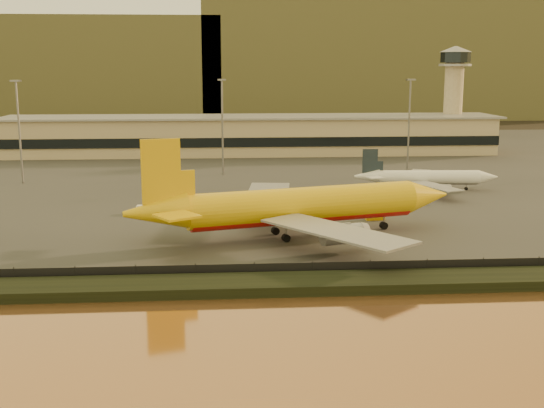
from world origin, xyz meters
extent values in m
plane|color=black|center=(0.00, 0.00, 0.00)|extent=(900.00, 900.00, 0.00)
cube|color=black|center=(0.00, -17.00, 0.70)|extent=(320.00, 7.00, 1.40)
cube|color=#2D2D2D|center=(0.00, 95.00, 0.10)|extent=(320.00, 220.00, 0.20)
cube|color=black|center=(0.00, -13.00, 1.30)|extent=(300.00, 0.05, 2.20)
cube|color=tan|center=(0.00, 125.00, 6.20)|extent=(160.00, 22.00, 12.00)
cube|color=black|center=(0.00, 113.80, 5.20)|extent=(160.00, 0.60, 3.00)
cube|color=gray|center=(0.00, 125.00, 12.50)|extent=(164.00, 24.00, 0.60)
cylinder|color=tan|center=(70.00, 131.00, 15.20)|extent=(6.40, 6.40, 30.00)
cylinder|color=black|center=(70.00, 131.00, 31.95)|extent=(10.40, 10.40, 3.50)
cone|color=gray|center=(70.00, 131.00, 34.70)|extent=(11.20, 11.20, 2.00)
cylinder|color=gray|center=(70.00, 131.00, 29.40)|extent=(11.20, 11.20, 0.80)
cylinder|color=slate|center=(-60.00, 70.00, 12.70)|extent=(0.50, 0.50, 25.00)
cube|color=slate|center=(-60.00, 70.00, 25.40)|extent=(2.20, 2.20, 0.40)
cylinder|color=slate|center=(-10.00, 80.00, 12.70)|extent=(0.50, 0.50, 25.00)
cube|color=slate|center=(-10.00, 80.00, 25.40)|extent=(2.20, 2.20, 0.40)
cylinder|color=slate|center=(40.00, 78.00, 12.70)|extent=(0.50, 0.50, 25.00)
cube|color=slate|center=(40.00, 78.00, 25.40)|extent=(2.20, 2.20, 0.40)
cube|color=brown|center=(-140.00, 340.00, 27.50)|extent=(260.00, 160.00, 55.00)
cube|color=brown|center=(90.00, 340.00, 35.00)|extent=(220.00, 160.00, 70.00)
cylinder|color=#DDAD0B|center=(3.58, 10.67, 5.76)|extent=(40.62, 16.32, 5.85)
cylinder|color=red|center=(3.58, 10.67, 4.74)|extent=(39.20, 14.79, 4.56)
cone|color=#DDAD0B|center=(26.92, 17.05, 5.76)|extent=(9.14, 7.72, 5.85)
cone|color=#DDAD0B|center=(-20.85, 4.00, 6.20)|extent=(11.31, 8.31, 5.85)
cube|color=#DDAD0B|center=(-19.76, 4.30, 12.63)|extent=(6.09, 2.08, 10.24)
cube|color=#DDAD0B|center=(-20.22, 10.24, 6.64)|extent=(5.88, 5.82, 0.35)
cube|color=#DDAD0B|center=(-17.13, -1.05, 6.64)|extent=(7.75, 7.74, 0.35)
cube|color=gray|center=(-1.62, 25.41, 4.74)|extent=(10.78, 26.07, 0.35)
cylinder|color=gray|center=(2.10, 22.49, 3.13)|extent=(7.36, 4.88, 3.22)
cube|color=gray|center=(6.60, -4.66, 4.74)|extent=(21.61, 24.92, 0.35)
cylinder|color=gray|center=(8.31, -0.25, 3.13)|extent=(7.36, 4.88, 3.22)
cylinder|color=black|center=(18.51, 14.75, 0.84)|extent=(1.51, 1.33, 1.29)
cylinder|color=slate|center=(18.51, 14.75, 1.52)|extent=(0.23, 0.23, 2.63)
cylinder|color=black|center=(0.20, 7.02, 0.84)|extent=(1.51, 1.33, 1.29)
cylinder|color=slate|center=(0.20, 7.02, 1.52)|extent=(0.23, 0.23, 2.63)
cylinder|color=black|center=(-1.19, 12.10, 0.84)|extent=(1.51, 1.33, 1.29)
cylinder|color=slate|center=(-1.19, 12.10, 1.52)|extent=(0.23, 0.23, 2.63)
cylinder|color=white|center=(38.25, 52.79, 3.29)|extent=(23.58, 4.59, 3.25)
cylinder|color=gray|center=(38.25, 52.79, 2.72)|extent=(22.89, 3.84, 2.54)
cone|color=white|center=(52.22, 51.99, 3.29)|extent=(4.73, 3.51, 3.25)
cone|color=white|center=(23.63, 53.63, 3.54)|extent=(6.03, 3.58, 3.25)
cube|color=#1C2733|center=(24.28, 53.60, 7.11)|extent=(3.59, 0.47, 5.69)
cube|color=white|center=(25.12, 56.81, 3.78)|extent=(4.15, 4.06, 0.20)
cube|color=white|center=(24.74, 50.31, 3.78)|extent=(3.93, 3.82, 0.20)
cube|color=gray|center=(38.11, 61.76, 2.72)|extent=(10.37, 15.19, 0.20)
cylinder|color=gray|center=(39.61, 59.48, 1.83)|extent=(4.00, 2.01, 1.79)
cube|color=gray|center=(37.09, 43.90, 2.72)|extent=(9.01, 15.33, 0.20)
cylinder|color=gray|center=(38.84, 46.00, 1.83)|extent=(4.00, 2.01, 1.79)
cylinder|color=black|center=(47.18, 52.28, 0.56)|extent=(0.75, 0.61, 0.72)
cylinder|color=slate|center=(47.18, 52.28, 0.93)|extent=(0.17, 0.17, 1.46)
cylinder|color=black|center=(35.73, 51.47, 0.56)|extent=(0.75, 0.61, 0.72)
cylinder|color=slate|center=(35.73, 51.47, 0.93)|extent=(0.17, 0.17, 1.46)
cylinder|color=black|center=(35.90, 54.39, 0.56)|extent=(0.75, 0.61, 0.72)
cylinder|color=slate|center=(35.90, 54.39, 0.93)|extent=(0.17, 0.17, 1.46)
cube|color=#DDAD0B|center=(18.58, 22.33, 1.00)|extent=(3.69, 1.91, 1.60)
cube|color=white|center=(-25.47, 31.51, 0.98)|extent=(3.64, 1.97, 1.56)
camera|label=1|loc=(-10.16, -102.12, 28.62)|focal=45.00mm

